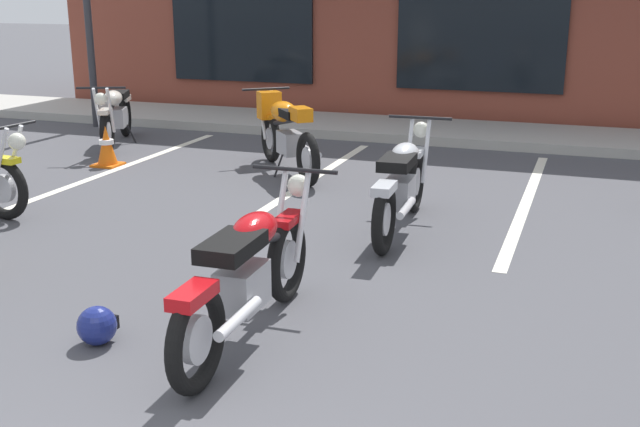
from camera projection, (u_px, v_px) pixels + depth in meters
The scene contains 10 objects.
ground_plane at pixel (306, 300), 5.78m from camera, with size 80.00×80.00×0.00m, color #47474C.
sidewalk_kerb at pixel (465, 133), 12.16m from camera, with size 22.00×1.80×0.14m, color #A8A59E.
brick_storefront_building at pixel (502, 0), 14.94m from camera, with size 16.29×6.05×4.10m.
painted_stall_lines at pixel (412, 191), 8.92m from camera, with size 7.84×4.80×0.01m.
motorcycle_foreground_classic at pixel (249, 273), 5.03m from camera, with size 0.66×2.11×0.98m.
motorcycle_black_cruiser at pixel (402, 184), 7.35m from camera, with size 0.66×2.11×0.98m.
motorcycle_blue_standard at pixel (116, 114), 11.43m from camera, with size 1.13×1.98×0.98m.
motorcycle_green_cafe_racer at pixel (285, 130), 9.76m from camera, with size 1.57×1.73×0.98m.
helmet_on_pavement at pixel (97, 325), 5.03m from camera, with size 0.26×0.26×0.26m.
traffic_cone at pixel (107, 146), 10.14m from camera, with size 0.34×0.34×0.53m.
Camera 1 is at (1.91, -1.60, 2.23)m, focal length 43.41 mm.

